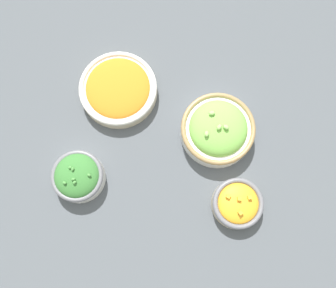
# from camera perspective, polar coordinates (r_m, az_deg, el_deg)

# --- Properties ---
(ground_plane) EXTENTS (3.00, 3.00, 0.00)m
(ground_plane) POSITION_cam_1_polar(r_m,az_deg,el_deg) (0.94, -0.00, -0.40)
(ground_plane) COLOR #4C5156
(bowl_carrots) EXTENTS (0.20, 0.20, 0.05)m
(bowl_carrots) POSITION_cam_1_polar(r_m,az_deg,el_deg) (0.97, -7.59, 8.29)
(bowl_carrots) COLOR beige
(bowl_carrots) RESTS_ON ground_plane
(bowl_squash) EXTENTS (0.12, 0.12, 0.06)m
(bowl_squash) POSITION_cam_1_polar(r_m,az_deg,el_deg) (0.91, 10.55, -8.92)
(bowl_squash) COLOR beige
(bowl_squash) RESTS_ON ground_plane
(bowl_lettuce) EXTENTS (0.18, 0.18, 0.09)m
(bowl_lettuce) POSITION_cam_1_polar(r_m,az_deg,el_deg) (0.92, 7.58, 2.21)
(bowl_lettuce) COLOR silver
(bowl_lettuce) RESTS_ON ground_plane
(bowl_broccoli) EXTENTS (0.12, 0.12, 0.07)m
(bowl_broccoli) POSITION_cam_1_polar(r_m,az_deg,el_deg) (0.92, -13.57, -4.82)
(bowl_broccoli) COLOR silver
(bowl_broccoli) RESTS_ON ground_plane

